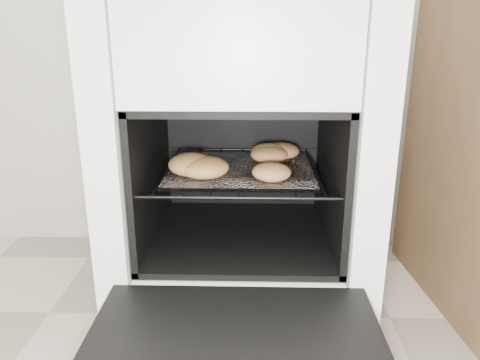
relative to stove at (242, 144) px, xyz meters
name	(u,v)px	position (x,y,z in m)	size (l,w,h in m)	color
stove	(242,144)	(0.00, 0.00, 0.00)	(0.66, 0.73, 1.01)	white
oven_door	(234,359)	(0.00, -0.56, -0.27)	(0.59, 0.46, 0.04)	black
oven_rack	(241,170)	(0.00, -0.07, -0.05)	(0.48, 0.46, 0.01)	black
foil_sheet	(241,170)	(0.00, -0.09, -0.05)	(0.37, 0.33, 0.01)	white
baked_rolls	(237,160)	(-0.01, -0.10, -0.02)	(0.37, 0.34, 0.05)	tan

